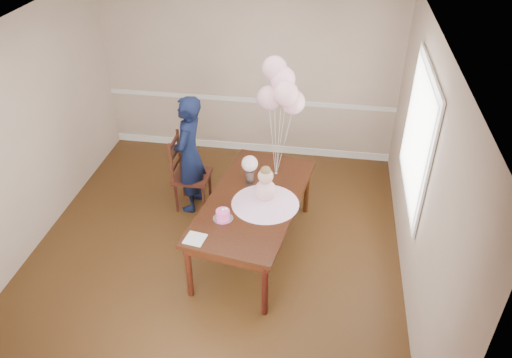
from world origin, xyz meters
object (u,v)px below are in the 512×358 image
object	(u,v)px
dining_chair_seat	(192,176)
woman	(189,155)
dining_table_top	(254,200)
birthday_cake	(223,214)

from	to	relation	value
dining_chair_seat	woman	size ratio (longest dim) A/B	0.28
dining_table_top	woman	size ratio (longest dim) A/B	1.25
birthday_cake	woman	bearing A→B (deg)	120.67
dining_chair_seat	birthday_cake	bearing A→B (deg)	-60.62
birthday_cake	woman	world-z (taller)	woman
dining_table_top	dining_chair_seat	xyz separation A→B (m)	(-0.97, 0.78, -0.27)
birthday_cake	dining_chair_seat	world-z (taller)	birthday_cake
dining_table_top	dining_chair_seat	size ratio (longest dim) A/B	4.47
woman	birthday_cake	bearing A→B (deg)	35.02
dining_table_top	birthday_cake	distance (m)	0.51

